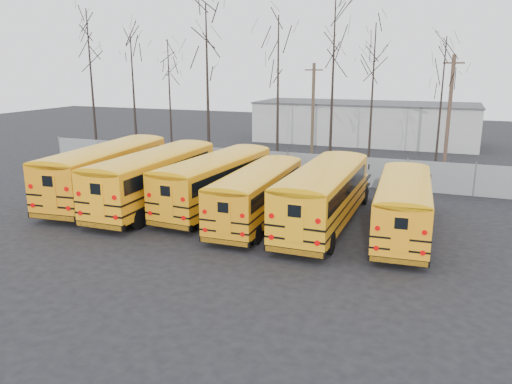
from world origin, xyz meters
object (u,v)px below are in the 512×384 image
at_px(bus_b, 156,174).
at_px(bus_d, 259,190).
at_px(utility_pole_right, 449,116).
at_px(bus_c, 217,177).
at_px(utility_pole_left, 313,113).
at_px(bus_e, 325,191).
at_px(bus_f, 404,201).
at_px(bus_a, 108,168).

distance_m(bus_b, bus_d, 6.33).
distance_m(bus_d, utility_pole_right, 17.34).
relative_size(bus_c, utility_pole_left, 1.40).
xyz_separation_m(bus_b, bus_d, (6.31, -0.42, -0.25)).
xyz_separation_m(bus_c, utility_pole_left, (1.44, 14.78, 2.30)).
relative_size(bus_e, utility_pole_right, 1.33).
bearing_deg(utility_pole_left, bus_f, -76.29).
xyz_separation_m(utility_pole_left, utility_pole_right, (10.19, -1.39, 0.28)).
xyz_separation_m(bus_b, bus_c, (3.31, 0.98, -0.11)).
distance_m(bus_a, bus_c, 6.85).
bearing_deg(bus_e, bus_d, -173.38).
bearing_deg(bus_d, bus_f, 2.25).
height_order(bus_b, utility_pole_right, utility_pole_right).
distance_m(bus_b, bus_e, 9.64).
height_order(bus_d, bus_f, bus_d).
bearing_deg(bus_b, bus_e, -0.80).
height_order(bus_d, bus_e, bus_e).
height_order(bus_a, utility_pole_right, utility_pole_right).
distance_m(bus_c, utility_pole_left, 15.03).
height_order(bus_b, utility_pole_left, utility_pole_left).
bearing_deg(bus_f, bus_c, 170.86).
distance_m(bus_a, utility_pole_right, 23.29).
height_order(bus_a, bus_e, bus_a).
bearing_deg(utility_pole_right, bus_d, -95.65).
bearing_deg(bus_f, utility_pole_left, 114.98).
distance_m(bus_a, bus_b, 3.53).
xyz_separation_m(bus_a, bus_b, (3.51, -0.37, -0.05)).
height_order(bus_e, bus_f, bus_e).
bearing_deg(bus_d, utility_pole_right, 58.32).
distance_m(bus_a, bus_e, 13.15).
height_order(bus_d, utility_pole_right, utility_pole_right).
xyz_separation_m(bus_b, utility_pole_left, (4.76, 15.76, 2.19)).
bearing_deg(utility_pole_left, bus_c, -110.61).
xyz_separation_m(bus_a, bus_c, (6.82, 0.61, -0.16)).
distance_m(bus_a, bus_f, 16.90).
relative_size(bus_b, bus_f, 1.14).
bearing_deg(bus_a, bus_e, -7.22).
xyz_separation_m(bus_e, utility_pole_left, (-4.88, 15.80, 2.26)).
distance_m(bus_a, utility_pole_left, 17.60).
relative_size(utility_pole_left, utility_pole_right, 0.94).
bearing_deg(bus_e, bus_f, 1.45).
bearing_deg(bus_f, utility_pole_right, 80.01).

